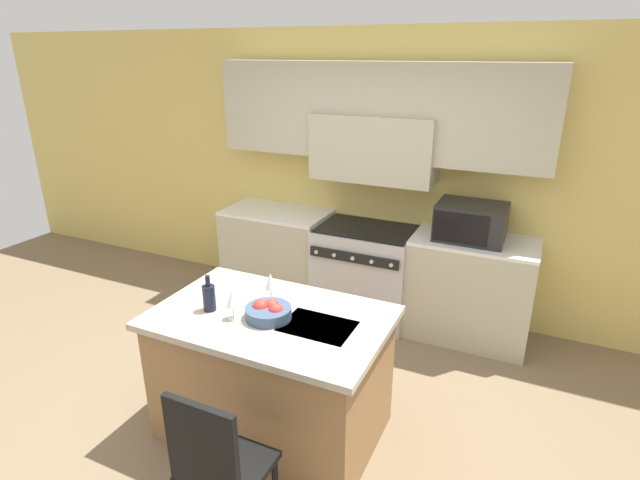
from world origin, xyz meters
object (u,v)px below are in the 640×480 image
Objects in this scene: fruit_bowl at (268,311)px; wine_glass_far at (270,282)px; island_chair at (217,464)px; wine_glass_near at (232,299)px; wine_bottle at (209,297)px; range_stove at (365,272)px; microwave at (471,222)px.

wine_glass_far is at bearing 116.46° from fruit_bowl.
wine_glass_near reaches higher than island_chair.
wine_glass_far is (0.29, 0.29, 0.04)m from wine_bottle.
range_stove is 2.04m from wine_glass_near.
range_stove is 3.15× the size of fruit_bowl.
range_stove is 1.60× the size of microwave.
island_chair is 3.35× the size of fruit_bowl.
wine_glass_far is (-0.29, 1.06, 0.49)m from island_chair.
wine_bottle is 1.24× the size of wine_glass_near.
island_chair is at bearing -77.62° from fruit_bowl.
island_chair is at bearing -62.82° from wine_glass_near.
range_stove is 3.78× the size of wine_bottle.
wine_glass_near is (-0.38, 0.74, 0.49)m from island_chair.
microwave is 1.97× the size of fruit_bowl.
range_stove is 1.90m from fruit_bowl.
wine_bottle is 1.24× the size of wine_glass_far.
island_chair is (-0.74, -2.70, -0.56)m from microwave.
wine_glass_far reaches higher than island_chair.
wine_glass_far is 0.26m from fruit_bowl.
wine_glass_far is (-1.04, -1.64, -0.07)m from microwave.
wine_glass_near and wine_glass_far have the same top height.
fruit_bowl is at bearing 10.87° from wine_bottle.
fruit_bowl reaches higher than range_stove.
island_chair reaches higher than range_stove.
island_chair is 4.99× the size of wine_glass_far.
range_stove is at bearing 94.14° from island_chair.
island_chair is (0.19, -2.68, 0.09)m from range_stove.
fruit_bowl reaches higher than island_chair.
fruit_bowl is at bearing -89.71° from range_stove.
wine_glass_near is at bearing -95.43° from range_stove.
microwave is at bearing 55.61° from wine_bottle.
fruit_bowl is (0.40, 0.08, -0.05)m from wine_bottle.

